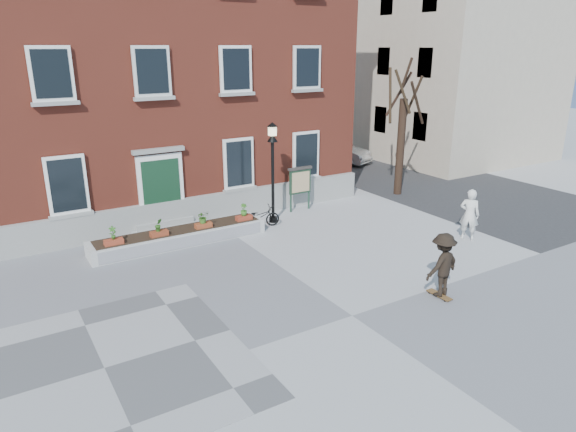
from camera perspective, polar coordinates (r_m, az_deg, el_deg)
ground at (r=13.61m, az=7.14°, el=-10.94°), size 100.00×100.00×0.00m
checker_patch at (r=12.24m, az=-19.73°, el=-15.63°), size 6.00×6.00×0.01m
bicycle at (r=19.64m, az=-3.20°, el=-0.09°), size 1.67×0.87×0.83m
parked_car at (r=30.88m, az=5.55°, el=7.15°), size 2.74×4.23×1.32m
bystander at (r=19.32m, az=19.51°, el=0.15°), size 0.74×0.81×1.87m
brick_building at (r=23.81m, az=-18.77°, el=16.67°), size 18.40×10.85×12.60m
planter_assembly at (r=18.39m, az=-11.87°, el=-2.14°), size 6.20×1.12×1.15m
bare_tree at (r=24.17m, az=12.49°, el=8.81°), size 1.83×1.83×6.16m
side_street at (r=38.62m, az=10.52°, el=18.68°), size 15.20×36.00×14.50m
lamp_post at (r=19.66m, az=-1.72°, el=6.36°), size 0.40×0.40×3.93m
notice_board at (r=21.41m, az=1.35°, el=3.86°), size 1.10×0.16×1.87m
skateboarder at (r=14.64m, az=16.78°, el=-5.21°), size 1.22×0.78×1.87m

